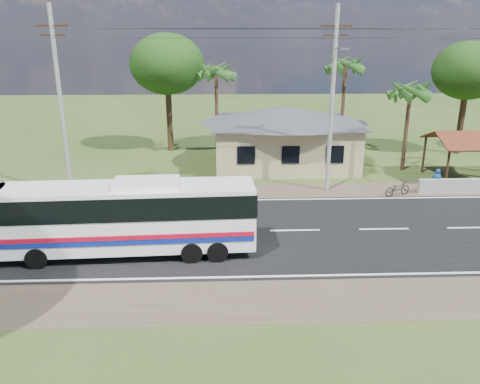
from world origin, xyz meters
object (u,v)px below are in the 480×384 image
object	(u,v)px
waiting_shed	(472,140)
motorcycle	(397,188)
person	(436,181)
coach_bus	(127,213)

from	to	relation	value
waiting_shed	motorcycle	xyz separation A→B (m)	(-5.98, -3.31, -2.25)
person	waiting_shed	bearing A→B (deg)	-119.78
coach_bus	person	xyz separation A→B (m)	(17.34, 8.07, -1.20)
waiting_shed	person	bearing A→B (deg)	-140.48
waiting_shed	person	size ratio (longest dim) A/B	3.40
coach_bus	motorcycle	xyz separation A→B (m)	(14.74, 7.54, -1.49)
waiting_shed	coach_bus	world-z (taller)	coach_bus
waiting_shed	coach_bus	size ratio (longest dim) A/B	0.47
waiting_shed	motorcycle	bearing A→B (deg)	-151.01
motorcycle	person	xyz separation A→B (m)	(2.60, 0.53, 0.29)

